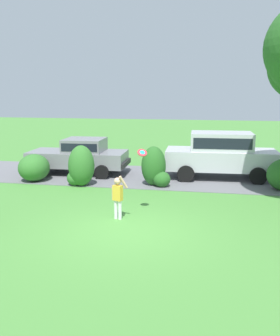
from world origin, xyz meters
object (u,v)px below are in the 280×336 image
(parked_suv, at_px, (221,153))
(child_thrower, at_px, (118,195))
(parked_sedan, at_px, (80,155))
(frisbee, at_px, (142,153))

(parked_suv, relative_size, child_thrower, 3.71)
(parked_sedan, distance_m, frisbee, 6.38)
(parked_suv, relative_size, frisbee, 14.85)
(parked_suv, bearing_deg, child_thrower, -116.42)
(frisbee, bearing_deg, child_thrower, -136.49)
(parked_suv, height_order, child_thrower, parked_suv)
(child_thrower, bearing_deg, parked_suv, 63.58)
(parked_sedan, height_order, child_thrower, parked_sedan)
(parked_suv, xyz_separation_m, frisbee, (-2.33, -5.32, 0.77))
(parked_sedan, bearing_deg, child_thrower, -61.19)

